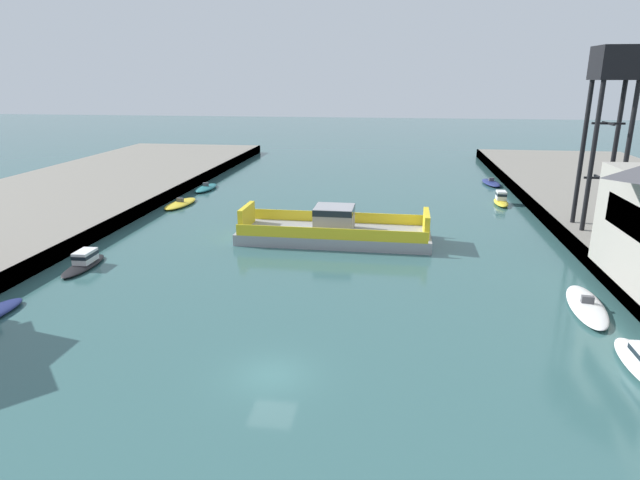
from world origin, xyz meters
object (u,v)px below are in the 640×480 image
at_px(moored_boat_near_right, 84,261).
at_px(moored_boat_mid_right, 501,200).
at_px(chain_ferry, 334,230).
at_px(moored_boat_upstream_a, 587,306).
at_px(moored_boat_upstream_b, 180,203).
at_px(crane_tower, 615,82).
at_px(moored_boat_near_left, 206,188).
at_px(moored_boat_far_left, 491,183).

height_order(moored_boat_near_right, moored_boat_mid_right, moored_boat_mid_right).
height_order(chain_ferry, moored_boat_mid_right, chain_ferry).
bearing_deg(moored_boat_near_right, moored_boat_upstream_a, -4.74).
height_order(chain_ferry, moored_boat_upstream_b, chain_ferry).
height_order(moored_boat_upstream_a, crane_tower, crane_tower).
xyz_separation_m(moored_boat_near_right, moored_boat_upstream_b, (-0.80, 23.64, -0.29)).
bearing_deg(crane_tower, moored_boat_upstream_a, -108.69).
bearing_deg(moored_boat_upstream_b, crane_tower, -11.26).
distance_m(moored_boat_near_left, moored_boat_mid_right, 41.39).
relative_size(moored_boat_upstream_b, crane_tower, 0.42).
xyz_separation_m(moored_boat_near_right, crane_tower, (46.28, 14.27, 14.88)).
relative_size(moored_boat_mid_right, moored_boat_far_left, 0.78).
height_order(moored_boat_near_right, moored_boat_upstream_b, moored_boat_near_right).
bearing_deg(moored_boat_upstream_a, moored_boat_near_left, 138.03).
height_order(chain_ferry, crane_tower, crane_tower).
bearing_deg(crane_tower, moored_boat_mid_right, 111.05).
xyz_separation_m(moored_boat_mid_right, moored_boat_upstream_b, (-41.05, -6.30, -0.39)).
bearing_deg(moored_boat_upstream_a, chain_ferry, 144.22).
xyz_separation_m(moored_boat_near_left, moored_boat_upstream_a, (41.28, -37.13, -0.02)).
relative_size(moored_boat_near_left, moored_boat_upstream_b, 0.91).
distance_m(moored_boat_near_left, moored_boat_near_right, 33.80).
xyz_separation_m(chain_ferry, moored_boat_mid_right, (19.63, 19.09, -0.45)).
bearing_deg(moored_boat_mid_right, crane_tower, -68.95).
height_order(moored_boat_near_left, moored_boat_near_right, moored_boat_near_right).
relative_size(moored_boat_far_left, moored_boat_upstream_b, 0.90).
height_order(moored_boat_far_left, moored_boat_upstream_a, moored_boat_far_left).
height_order(moored_boat_near_left, crane_tower, crane_tower).
height_order(moored_boat_near_left, moored_boat_upstream_b, moored_boat_near_left).
relative_size(moored_boat_near_right, moored_boat_upstream_a, 0.75).
relative_size(moored_boat_mid_right, moored_boat_upstream_a, 0.62).
height_order(chain_ferry, moored_boat_upstream_a, chain_ferry).
relative_size(moored_boat_near_right, moored_boat_far_left, 0.95).
bearing_deg(chain_ferry, moored_boat_upstream_a, -35.78).
bearing_deg(moored_boat_near_left, moored_boat_upstream_a, -41.97).
relative_size(moored_boat_near_left, moored_boat_far_left, 1.00).
distance_m(moored_boat_near_right, crane_tower, 50.67).
bearing_deg(moored_boat_mid_right, moored_boat_far_left, 85.97).
height_order(chain_ferry, moored_boat_far_left, chain_ferry).
bearing_deg(moored_boat_near_left, moored_boat_near_right, -88.38).
distance_m(moored_boat_mid_right, moored_boat_far_left, 13.77).
bearing_deg(moored_boat_near_left, moored_boat_upstream_b, -89.13).
relative_size(chain_ferry, moored_boat_upstream_a, 2.33).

